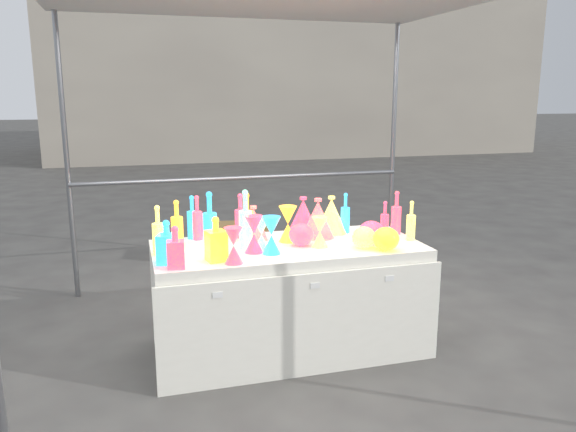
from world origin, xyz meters
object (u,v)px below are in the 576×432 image
object	(u,v)px
bottle_0	(177,223)
lampshade_0	(254,223)
globe_0	(386,240)
decanter_0	(216,239)
hourglass_0	(234,246)
display_table	(288,298)
cardboard_box_closed	(244,243)

from	to	relation	value
bottle_0	lampshade_0	world-z (taller)	bottle_0
globe_0	decanter_0	bearing A→B (deg)	176.30
globe_0	hourglass_0	bearing A→B (deg)	-179.25
display_table	hourglass_0	xyz separation A→B (m)	(-0.43, -0.31, 0.49)
display_table	globe_0	bearing A→B (deg)	-27.21
lampshade_0	cardboard_box_closed	bearing A→B (deg)	91.87
display_table	cardboard_box_closed	world-z (taller)	display_table
decanter_0	hourglass_0	xyz separation A→B (m)	(0.09, -0.08, -0.03)
decanter_0	globe_0	bearing A→B (deg)	-15.03
bottle_0	cardboard_box_closed	bearing A→B (deg)	66.38
display_table	cardboard_box_closed	xyz separation A→B (m)	(0.13, 2.14, -0.17)
display_table	cardboard_box_closed	distance (m)	2.15
bottle_0	hourglass_0	size ratio (longest dim) A/B	1.40
bottle_0	decanter_0	world-z (taller)	bottle_0
bottle_0	display_table	bearing A→B (deg)	-15.99
cardboard_box_closed	bottle_0	bearing A→B (deg)	-105.69
decanter_0	globe_0	distance (m)	1.10
decanter_0	display_table	bearing A→B (deg)	11.98
cardboard_box_closed	hourglass_0	bearing A→B (deg)	-94.93
cardboard_box_closed	bottle_0	xyz separation A→B (m)	(-0.84, -1.93, 0.70)
bottle_0	lampshade_0	distance (m)	0.52
display_table	cardboard_box_closed	bearing A→B (deg)	86.57
cardboard_box_closed	globe_0	bearing A→B (deg)	-71.65
decanter_0	hourglass_0	size ratio (longest dim) A/B	1.25
display_table	bottle_0	bearing A→B (deg)	164.01
decanter_0	lampshade_0	xyz separation A→B (m)	(0.33, 0.43, -0.02)
cardboard_box_closed	bottle_0	distance (m)	2.22
display_table	globe_0	world-z (taller)	globe_0
cardboard_box_closed	decanter_0	xyz separation A→B (m)	(-0.65, -2.36, 0.68)
lampshade_0	decanter_0	bearing A→B (deg)	-116.00
display_table	globe_0	distance (m)	0.78
display_table	hourglass_0	distance (m)	0.72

